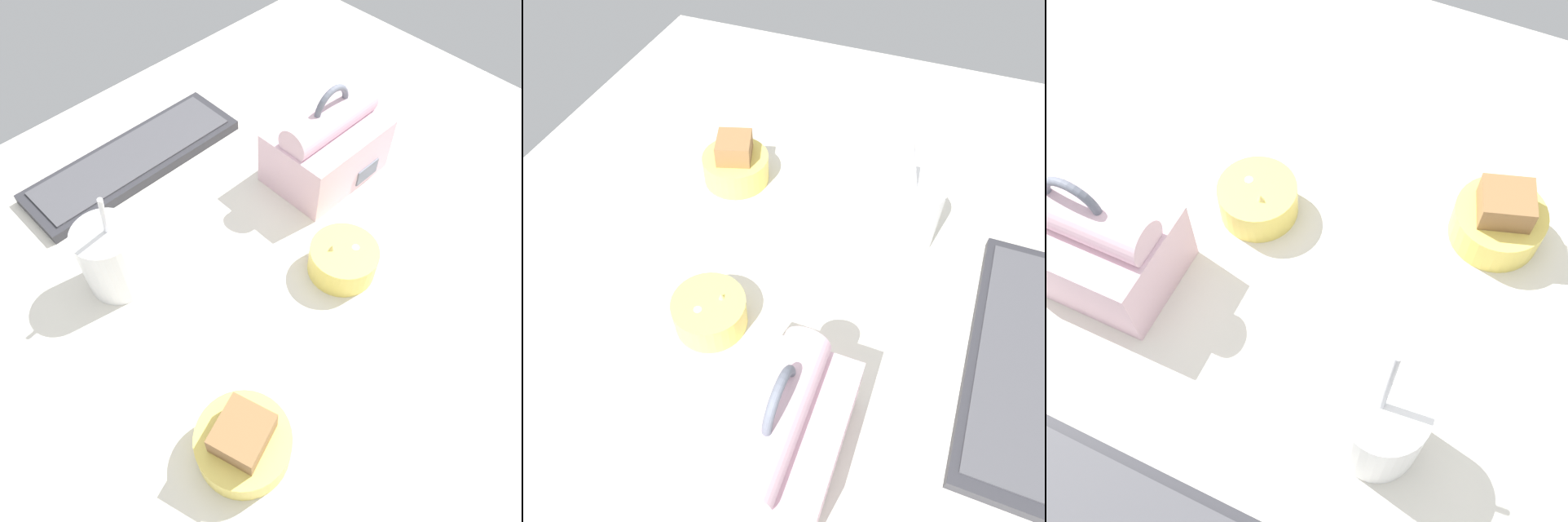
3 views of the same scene
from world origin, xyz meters
The scene contains 6 objects.
desk_surface centered at (0.00, 0.00, 1.00)cm, with size 140.00×110.00×2.00cm.
keyboard centered at (1.39, 33.80, 3.02)cm, with size 39.06×12.19×2.10cm.
lunch_bag centered at (23.67, 9.01, 8.19)cm, with size 18.54×13.61×17.54cm.
soup_cup centered at (-14.70, 15.12, 7.92)cm, with size 8.80×8.80×18.96cm.
bento_bowl_sandwich centered at (-18.40, -15.68, 5.20)cm, with size 11.41×11.41×8.59cm.
bento_bowl_snacks centered at (10.33, -6.45, 4.55)cm, with size 10.15×10.15×5.75cm.
Camera 1 is at (-28.69, -29.13, 65.66)cm, focal length 35.00 mm.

